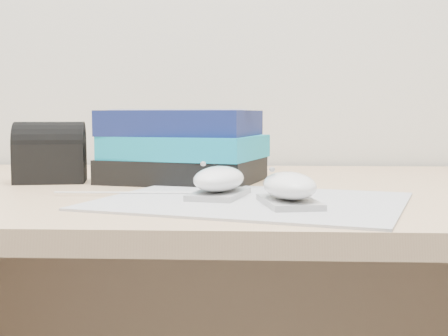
{
  "coord_description": "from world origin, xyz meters",
  "views": [
    {
      "loc": [
        -0.03,
        0.56,
        0.85
      ],
      "look_at": [
        -0.07,
        1.46,
        0.77
      ],
      "focal_mm": 50.0,
      "sensor_mm": 36.0,
      "label": 1
    }
  ],
  "objects_px": {
    "mouse_front": "(289,189)",
    "mouse_rear": "(219,182)",
    "desk": "(271,313)",
    "pouch": "(50,153)",
    "book_stack": "(184,147)"
  },
  "relations": [
    {
      "from": "mouse_rear",
      "to": "desk",
      "type": "bearing_deg",
      "value": 70.7
    },
    {
      "from": "mouse_front",
      "to": "mouse_rear",
      "type": "bearing_deg",
      "value": 141.86
    },
    {
      "from": "pouch",
      "to": "mouse_rear",
      "type": "bearing_deg",
      "value": -33.13
    },
    {
      "from": "desk",
      "to": "mouse_front",
      "type": "distance_m",
      "value": 0.4
    },
    {
      "from": "desk",
      "to": "mouse_rear",
      "type": "distance_m",
      "value": 0.35
    },
    {
      "from": "book_stack",
      "to": "pouch",
      "type": "distance_m",
      "value": 0.23
    },
    {
      "from": "mouse_front",
      "to": "pouch",
      "type": "height_order",
      "value": "pouch"
    },
    {
      "from": "desk",
      "to": "pouch",
      "type": "xyz_separation_m",
      "value": [
        -0.38,
        -0.03,
        0.28
      ]
    },
    {
      "from": "mouse_front",
      "to": "book_stack",
      "type": "distance_m",
      "value": 0.34
    },
    {
      "from": "mouse_front",
      "to": "book_stack",
      "type": "height_order",
      "value": "book_stack"
    },
    {
      "from": "mouse_front",
      "to": "book_stack",
      "type": "xyz_separation_m",
      "value": [
        -0.17,
        0.3,
        0.04
      ]
    },
    {
      "from": "mouse_rear",
      "to": "book_stack",
      "type": "relative_size",
      "value": 0.43
    },
    {
      "from": "book_stack",
      "to": "mouse_front",
      "type": "bearing_deg",
      "value": -60.54
    },
    {
      "from": "desk",
      "to": "book_stack",
      "type": "bearing_deg",
      "value": -178.51
    },
    {
      "from": "mouse_rear",
      "to": "pouch",
      "type": "xyz_separation_m",
      "value": [
        -0.3,
        0.2,
        0.03
      ]
    }
  ]
}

